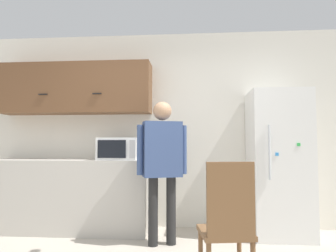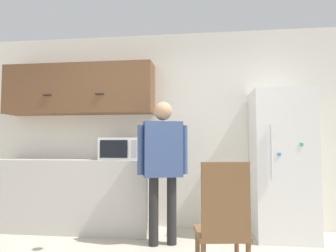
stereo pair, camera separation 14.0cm
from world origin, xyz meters
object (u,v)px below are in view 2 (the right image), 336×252
at_px(person, 163,157).
at_px(chair, 223,222).
at_px(refrigerator, 282,163).
at_px(microwave, 122,149).

bearing_deg(person, chair, -75.58).
bearing_deg(person, refrigerator, -0.72).
xyz_separation_m(microwave, chair, (1.22, -1.42, -0.55)).
bearing_deg(microwave, person, -35.24).
distance_m(refrigerator, chair, 1.67).
bearing_deg(chair, refrigerator, -128.14).
bearing_deg(refrigerator, microwave, 179.91).
xyz_separation_m(person, chair, (0.62, -0.99, -0.46)).
xyz_separation_m(refrigerator, chair, (-0.80, -1.42, -0.37)).
height_order(microwave, refrigerator, refrigerator).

